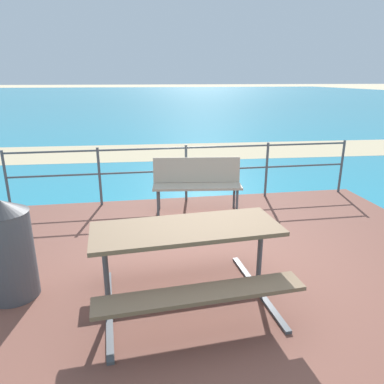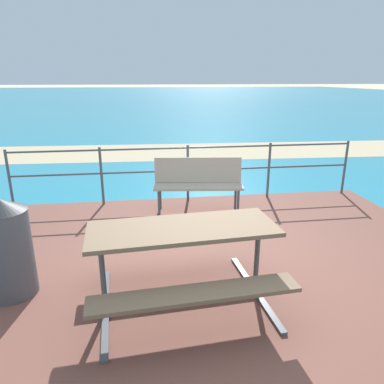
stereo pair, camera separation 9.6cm
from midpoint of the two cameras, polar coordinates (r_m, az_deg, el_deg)
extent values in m
plane|color=beige|center=(4.20, 4.51, -13.02)|extent=(240.00, 240.00, 0.00)
cube|color=brown|center=(4.18, 4.52, -12.67)|extent=(6.40, 5.20, 0.06)
cube|color=teal|center=(43.57, -7.27, 14.89)|extent=(90.00, 90.00, 0.01)
cube|color=tan|center=(10.89, -3.64, 6.46)|extent=(54.06, 5.06, 0.01)
cube|color=#7A6047|center=(3.28, -0.64, -5.92)|extent=(1.77, 0.77, 0.04)
cube|color=#7A6047|center=(2.98, 1.56, -16.03)|extent=(1.74, 0.38, 0.04)
cube|color=#7A6047|center=(3.90, -2.23, -7.34)|extent=(1.74, 0.38, 0.04)
cylinder|color=#4C5156|center=(3.40, -13.32, -12.78)|extent=(0.05, 0.05, 0.77)
cube|color=#4C5156|center=(3.60, -12.88, -17.86)|extent=(0.15, 1.34, 0.03)
cylinder|color=#4C5156|center=(3.65, 11.09, -10.34)|extent=(0.05, 0.05, 0.77)
cube|color=#4C5156|center=(3.84, 10.76, -15.22)|extent=(0.15, 1.34, 0.03)
cube|color=tan|center=(5.70, 1.50, 0.92)|extent=(1.45, 0.57, 0.04)
cube|color=tan|center=(5.81, 1.44, 3.56)|extent=(1.41, 0.23, 0.41)
cylinder|color=#4C5156|center=(5.63, -4.83, -1.67)|extent=(0.04, 0.04, 0.43)
cylinder|color=#4C5156|center=(5.91, -4.66, -0.69)|extent=(0.04, 0.04, 0.43)
cylinder|color=#4C5156|center=(5.69, 7.88, -1.56)|extent=(0.04, 0.04, 0.43)
cylinder|color=#4C5156|center=(5.97, 7.44, -0.61)|extent=(0.04, 0.04, 0.43)
cylinder|color=#4C5156|center=(6.53, -26.84, 1.78)|extent=(0.04, 0.04, 1.00)
cylinder|color=#4C5156|center=(6.21, -13.86, 2.46)|extent=(0.04, 0.04, 1.00)
cylinder|color=#4C5156|center=(6.23, -0.23, 3.04)|extent=(0.04, 0.04, 1.00)
cylinder|color=#4C5156|center=(6.59, 12.61, 3.43)|extent=(0.04, 0.04, 1.00)
cylinder|color=#4C5156|center=(7.23, 23.64, 3.63)|extent=(0.04, 0.04, 1.00)
cylinder|color=#4C5156|center=(6.13, -0.24, 7.10)|extent=(5.90, 0.03, 0.03)
cylinder|color=#4C5156|center=(6.21, -0.23, 3.49)|extent=(5.90, 0.03, 0.03)
cylinder|color=#4C4C51|center=(3.95, -26.77, -8.78)|extent=(0.47, 0.47, 0.89)
cone|color=#262628|center=(3.77, -27.83, -1.85)|extent=(0.48, 0.48, 0.12)
camera|label=1|loc=(0.05, -89.43, 0.18)|focal=33.28mm
camera|label=2|loc=(0.05, 90.57, -0.18)|focal=33.28mm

